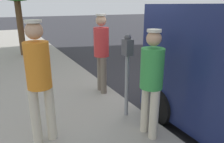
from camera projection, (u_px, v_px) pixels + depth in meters
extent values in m
plane|color=#2D2D33|center=(161.00, 97.00, 5.16)|extent=(80.00, 80.00, 0.00)
cylinder|color=gray|center=(127.00, 86.00, 3.85)|extent=(0.07, 0.07, 1.15)
cube|color=#4C4C51|center=(128.00, 47.00, 3.63)|extent=(0.14, 0.18, 0.28)
sphere|color=#47474C|center=(128.00, 37.00, 3.58)|extent=(0.12, 0.12, 0.12)
cylinder|color=beige|center=(35.00, 117.00, 3.09)|extent=(0.14, 0.14, 0.87)
cylinder|color=beige|center=(51.00, 113.00, 3.20)|extent=(0.14, 0.14, 0.87)
cylinder|color=orange|center=(38.00, 65.00, 2.91)|extent=(0.34, 0.34, 0.65)
sphere|color=tan|center=(34.00, 31.00, 2.77)|extent=(0.23, 0.23, 0.23)
cylinder|color=silver|center=(33.00, 21.00, 2.74)|extent=(0.22, 0.22, 0.04)
cylinder|color=#726656|center=(100.00, 73.00, 5.08)|extent=(0.14, 0.14, 0.86)
cylinder|color=#726656|center=(104.00, 75.00, 4.89)|extent=(0.14, 0.14, 0.86)
cylinder|color=red|center=(101.00, 42.00, 4.75)|extent=(0.34, 0.34, 0.65)
sphere|color=tan|center=(101.00, 21.00, 4.61)|extent=(0.23, 0.23, 0.23)
cylinder|color=silver|center=(101.00, 15.00, 4.58)|extent=(0.22, 0.22, 0.04)
cylinder|color=beige|center=(154.00, 115.00, 3.21)|extent=(0.14, 0.14, 0.80)
cylinder|color=beige|center=(145.00, 108.00, 3.40)|extent=(0.14, 0.14, 0.80)
cylinder|color=green|center=(152.00, 68.00, 3.10)|extent=(0.34, 0.34, 0.60)
sphere|color=tan|center=(154.00, 39.00, 2.97)|extent=(0.22, 0.22, 0.22)
cylinder|color=silver|center=(154.00, 31.00, 2.93)|extent=(0.21, 0.21, 0.04)
cylinder|color=black|center=(160.00, 106.00, 3.95)|extent=(0.22, 0.68, 0.68)
cylinder|color=brown|center=(20.00, 24.00, 8.47)|extent=(0.24, 0.24, 2.50)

